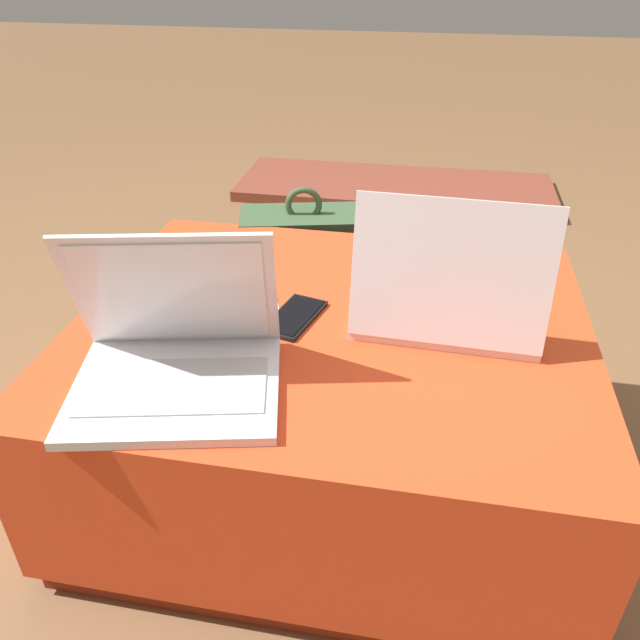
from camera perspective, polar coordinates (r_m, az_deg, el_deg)
ground_plane at (r=1.42m, az=0.90°, el=-13.47°), size 14.00×14.00×0.00m
ottoman at (r=1.29m, az=0.97°, el=-7.32°), size 0.96×0.80×0.39m
laptop_near at (r=1.02m, az=-13.08°, el=-3.10°), size 0.37×0.33×0.26m
laptop_far at (r=1.16m, az=11.55°, el=1.91°), size 0.34×0.27×0.26m
cell_phone at (r=1.18m, az=-2.38°, el=0.31°), size 0.11×0.16×0.01m
backpack at (r=1.73m, az=-1.41°, el=3.59°), size 0.36×0.26×0.47m
paper_sheet at (r=1.33m, az=-8.81°, el=3.65°), size 0.29×0.35×0.00m
fireplace_hearth at (r=2.91m, az=6.86°, el=11.95°), size 1.40×0.50×0.04m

